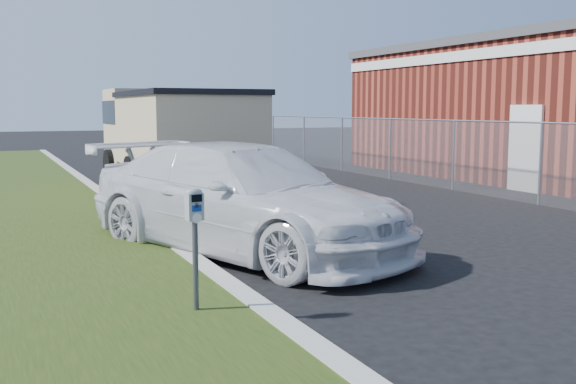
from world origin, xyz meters
name	(u,v)px	position (x,y,z in m)	size (l,w,h in m)	color
ground	(417,271)	(0.00, 0.00, 0.00)	(120.00, 120.00, 0.00)	black
chainlink_fence	(454,141)	(6.00, 7.00, 1.26)	(0.06, 30.06, 30.00)	slate
parking_meter	(195,222)	(-3.23, -0.85, 1.00)	(0.18, 0.14, 1.23)	#3F4247
white_wagon	(240,198)	(-1.67, 2.14, 0.80)	(2.24, 5.51, 1.60)	silver
dump_truck	(174,134)	(-0.78, 9.31, 1.48)	(2.74, 6.73, 2.62)	black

